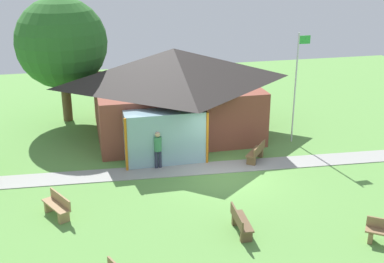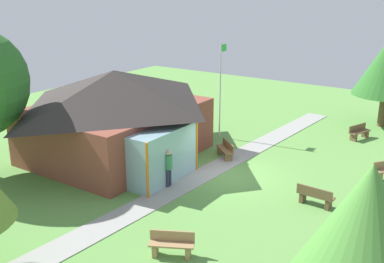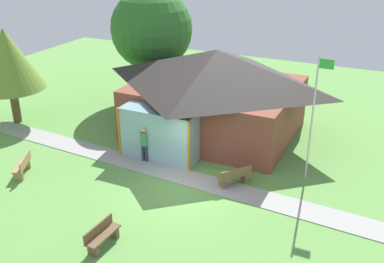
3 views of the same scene
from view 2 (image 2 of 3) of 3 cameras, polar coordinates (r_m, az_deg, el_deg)
name	(u,v)px [view 2 (image 2 of 3)]	position (r m, az deg, el deg)	size (l,w,h in m)	color
ground_plane	(228,174)	(22.03, 4.52, -5.29)	(44.00, 44.00, 0.00)	#609947
pavilion	(117,113)	(23.82, -9.22, 2.30)	(9.17, 8.52, 4.51)	brown
footpath	(212,170)	(22.45, 2.50, -4.76)	(25.12, 1.30, 0.03)	#999993
flagpole	(221,86)	(26.40, 3.55, 5.62)	(0.64, 0.08, 5.56)	silver
bench_lawn_far_right	(359,132)	(28.46, 19.95, -0.09)	(1.56, 0.93, 0.84)	brown
bench_mid_left	(172,245)	(15.68, -2.52, -13.81)	(1.09, 1.53, 0.84)	#9E7A51
bench_front_center	(315,197)	(19.49, 14.99, -7.78)	(0.51, 1.52, 0.84)	brown
bench_rear_near_path	(226,150)	(23.96, 4.17, -2.31)	(1.29, 1.44, 0.84)	brown
visitor_by_porch	(169,165)	(20.30, -2.92, -4.20)	(0.34, 0.34, 1.74)	#2D3347
tree_lawn_corner	(362,258)	(8.69, 20.28, -14.43)	(3.79, 3.79, 5.87)	brown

